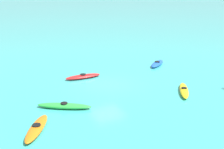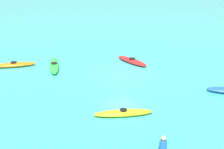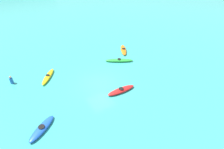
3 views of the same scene
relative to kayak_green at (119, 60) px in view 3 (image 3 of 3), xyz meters
name	(u,v)px [view 3 (image 3 of 3)]	position (x,y,z in m)	size (l,w,h in m)	color
ground_plane	(100,84)	(-4.32, -2.64, -0.16)	(600.00, 600.00, 0.00)	#38ADA8
kayak_green	(119,60)	(0.00, 0.00, 0.00)	(3.24, 2.43, 0.37)	green
kayak_red	(121,90)	(-3.24, -4.90, 0.00)	(2.98, 0.87, 0.37)	red
kayak_orange	(124,50)	(2.21, 2.06, 0.00)	(2.22, 3.03, 0.37)	orange
kayak_yellow	(48,77)	(-8.46, 1.36, 0.00)	(2.33, 2.84, 0.37)	yellow
kayak_blue	(42,128)	(-10.97, -5.29, 0.00)	(2.65, 2.23, 0.37)	blue
person_near_shore	(11,80)	(-11.87, 2.44, 0.22)	(0.37, 0.37, 0.88)	blue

